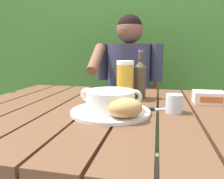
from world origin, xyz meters
TOP-DOWN VIEW (x-y plane):
  - dining_table at (0.00, 0.00)m, footprint 1.20×0.95m
  - hedge_backdrop at (0.08, 1.51)m, footprint 3.28×0.82m
  - chair_near_diner at (-0.01, 0.92)m, footprint 0.43×0.47m
  - person_eating at (-0.02, 0.72)m, footprint 0.48×0.47m
  - serving_plate at (0.03, -0.08)m, footprint 0.29×0.29m
  - soup_bowl at (0.03, -0.08)m, footprint 0.23×0.18m
  - bread_roll at (0.10, -0.15)m, footprint 0.14×0.13m
  - beer_glass at (0.05, 0.17)m, footprint 0.08×0.08m
  - beer_bottle at (0.11, 0.21)m, footprint 0.06×0.06m
  - water_glass_small at (0.26, -0.02)m, footprint 0.06×0.06m
  - butter_tub at (0.42, 0.16)m, footprint 0.13×0.10m
  - table_knife at (0.18, -0.00)m, footprint 0.14×0.07m

SIDE VIEW (x-z plane):
  - chair_near_diner at x=-0.01m, z-range -0.02..0.99m
  - dining_table at x=0.00m, z-range 0.28..1.03m
  - person_eating at x=-0.02m, z-range 0.11..1.34m
  - table_knife at x=0.18m, z-range 0.75..0.76m
  - serving_plate at x=0.03m, z-range 0.75..0.76m
  - butter_tub at x=0.42m, z-range 0.75..0.80m
  - water_glass_small at x=0.26m, z-range 0.75..0.82m
  - bread_roll at x=0.10m, z-range 0.76..0.83m
  - soup_bowl at x=0.03m, z-range 0.76..0.84m
  - beer_glass at x=0.05m, z-range 0.75..0.93m
  - beer_bottle at x=0.11m, z-range 0.73..0.96m
  - hedge_backdrop at x=0.08m, z-range -0.14..2.13m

